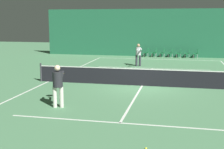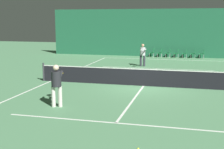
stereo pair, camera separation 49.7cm
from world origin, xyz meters
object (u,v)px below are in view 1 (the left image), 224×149
(courtside_chair_2, at_px, (163,52))
(courtside_chair_5, at_px, (188,53))
(tennis_net, at_px, (142,77))
(courtside_chair_0, at_px, (147,52))
(courtside_chair_3, at_px, (171,52))
(player_near, at_px, (58,83))
(courtside_chair_1, at_px, (155,52))
(player_far, at_px, (138,53))
(courtside_chair_4, at_px, (179,53))
(tennis_ball, at_px, (146,148))
(courtside_chair_6, at_px, (196,53))

(courtside_chair_2, height_order, courtside_chair_5, same)
(tennis_net, relative_size, courtside_chair_0, 14.29)
(courtside_chair_3, bearing_deg, courtside_chair_5, 90.00)
(player_near, xyz_separation_m, courtside_chair_2, (3.23, 18.49, -0.54))
(courtside_chair_1, xyz_separation_m, courtside_chair_5, (3.11, 0.00, 0.00))
(player_far, distance_m, courtside_chair_3, 6.70)
(courtside_chair_0, height_order, courtside_chair_4, same)
(courtside_chair_4, distance_m, courtside_chair_5, 0.78)
(tennis_ball, bearing_deg, player_far, 98.38)
(player_near, xyz_separation_m, courtside_chair_4, (4.79, 18.49, -0.54))
(courtside_chair_6, xyz_separation_m, tennis_ball, (-2.33, -22.01, -0.45))
(player_near, relative_size, courtside_chair_2, 2.10)
(tennis_net, distance_m, courtside_chair_3, 13.59)
(courtside_chair_1, relative_size, courtside_chair_4, 1.00)
(courtside_chair_0, xyz_separation_m, courtside_chair_1, (0.78, 0.00, 0.00))
(courtside_chair_0, relative_size, courtside_chair_4, 1.00)
(player_far, bearing_deg, courtside_chair_5, 133.62)
(player_far, xyz_separation_m, courtside_chair_6, (4.65, 6.26, -0.53))
(player_far, relative_size, courtside_chair_3, 2.07)
(courtside_chair_6, height_order, tennis_ball, courtside_chair_6)
(courtside_chair_4, xyz_separation_m, courtside_chair_5, (0.78, 0.00, 0.00))
(courtside_chair_5, xyz_separation_m, courtside_chair_6, (0.78, 0.00, 0.00))
(courtside_chair_6, bearing_deg, tennis_ball, -6.05)
(player_near, xyz_separation_m, courtside_chair_1, (2.46, 18.49, -0.54))
(courtside_chair_0, relative_size, courtside_chair_6, 1.00)
(courtside_chair_5, bearing_deg, courtside_chair_4, -90.00)
(courtside_chair_5, bearing_deg, tennis_ball, -4.04)
(courtside_chair_1, distance_m, courtside_chair_5, 3.11)
(courtside_chair_2, bearing_deg, player_far, -13.87)
(player_near, relative_size, tennis_ball, 26.71)
(tennis_net, distance_m, player_far, 7.39)
(player_far, relative_size, courtside_chair_0, 2.07)
(courtside_chair_2, bearing_deg, courtside_chair_1, -90.00)
(player_far, bearing_deg, tennis_ball, -6.26)
(tennis_net, bearing_deg, courtside_chair_1, 91.76)
(courtside_chair_2, relative_size, courtside_chair_3, 1.00)
(courtside_chair_5, distance_m, tennis_ball, 22.07)
(player_near, height_order, courtside_chair_5, player_near)
(courtside_chair_0, height_order, tennis_ball, courtside_chair_0)
(courtside_chair_4, bearing_deg, player_near, -14.51)
(courtside_chair_0, height_order, courtside_chair_5, same)
(courtside_chair_1, xyz_separation_m, courtside_chair_3, (1.55, 0.00, 0.00))
(courtside_chair_0, bearing_deg, tennis_ball, 6.03)
(courtside_chair_4, relative_size, courtside_chair_5, 1.00)
(courtside_chair_1, distance_m, courtside_chair_6, 3.88)
(player_near, distance_m, courtside_chair_2, 18.78)
(tennis_net, height_order, courtside_chair_0, tennis_net)
(player_near, bearing_deg, tennis_ball, -147.32)
(player_near, distance_m, courtside_chair_4, 19.11)
(courtside_chair_2, distance_m, courtside_chair_4, 1.55)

